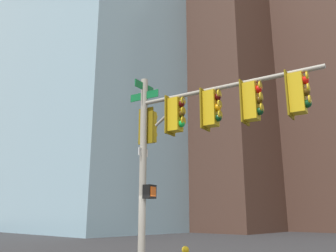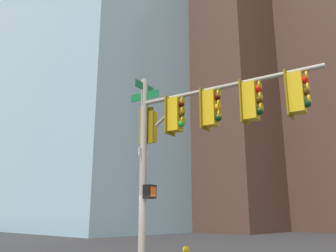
{
  "view_description": "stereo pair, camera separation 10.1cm",
  "coord_description": "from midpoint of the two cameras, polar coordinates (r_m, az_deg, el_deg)",
  "views": [
    {
      "loc": [
        -7.73,
        7.67,
        1.93
      ],
      "look_at": [
        -1.04,
        0.28,
        4.51
      ],
      "focal_mm": 37.05,
      "sensor_mm": 36.0,
      "label": 1
    },
    {
      "loc": [
        -7.8,
        7.6,
        1.93
      ],
      "look_at": [
        -1.04,
        0.28,
        4.51
      ],
      "focal_mm": 37.05,
      "sensor_mm": 36.0,
      "label": 2
    }
  ],
  "objects": [
    {
      "name": "signal_pole_assembly",
      "position": [
        9.9,
        3.9,
        -0.06
      ],
      "size": [
        5.8,
        1.5,
        6.18
      ],
      "rotation": [
        0.0,
        0.0,
        3.31
      ],
      "color": "#9E998C",
      "rests_on": "ground_plane"
    },
    {
      "name": "building_brick_midblock",
      "position": [
        51.71,
        5.5,
        3.08
      ],
      "size": [
        21.05,
        14.19,
        34.95
      ],
      "primitive_type": "cube",
      "color": "#4C3328",
      "rests_on": "ground_plane"
    },
    {
      "name": "building_brick_nearside",
      "position": [
        58.1,
        23.67,
        5.62
      ],
      "size": [
        25.6,
        20.01,
        41.38
      ],
      "primitive_type": "cube",
      "color": "#4C3328",
      "rests_on": "ground_plane"
    },
    {
      "name": "building_brick_farside",
      "position": [
        69.07,
        14.44,
        -1.79
      ],
      "size": [
        18.22,
        14.48,
        33.15
      ],
      "primitive_type": "cube",
      "color": "brown",
      "rests_on": "ground_plane"
    }
  ]
}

